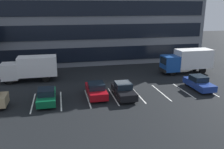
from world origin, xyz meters
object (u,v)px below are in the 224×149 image
at_px(sedan_black, 124,90).
at_px(sedan_forest, 47,96).
at_px(box_truck_white, 31,67).
at_px(box_truck_blue, 187,60).
at_px(sedan_navy, 199,83).
at_px(sedan_maroon, 96,90).

xyz_separation_m(sedan_black, sedan_forest, (-8.04, 0.15, -0.02)).
bearing_deg(box_truck_white, sedan_black, -38.50).
bearing_deg(box_truck_blue, sedan_black, -147.36).
xyz_separation_m(box_truck_blue, box_truck_white, (-21.96, 0.70, -0.11)).
relative_size(box_truck_blue, sedan_black, 1.68).
xyz_separation_m(sedan_navy, sedan_maroon, (-12.29, 0.14, 0.02)).
bearing_deg(sedan_forest, box_truck_blue, 20.38).
bearing_deg(box_truck_blue, box_truck_white, 178.16).
xyz_separation_m(box_truck_blue, sedan_forest, (-19.72, -7.33, -1.22)).
distance_m(box_truck_white, sedan_maroon, 10.54).
height_order(sedan_navy, sedan_forest, sedan_navy).
bearing_deg(sedan_black, box_truck_blue, 32.64).
distance_m(box_truck_blue, sedan_navy, 7.32).
xyz_separation_m(box_truck_white, sedan_black, (10.29, -8.18, -1.09)).
relative_size(box_truck_white, sedan_forest, 1.63).
bearing_deg(sedan_forest, box_truck_white, 105.63).
relative_size(sedan_black, sedan_forest, 1.03).
height_order(box_truck_white, sedan_maroon, box_truck_white).
bearing_deg(sedan_maroon, sedan_forest, -173.27).
relative_size(box_truck_blue, box_truck_white, 1.06).
bearing_deg(sedan_black, sedan_forest, 178.91).
height_order(sedan_black, sedan_forest, sedan_black).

